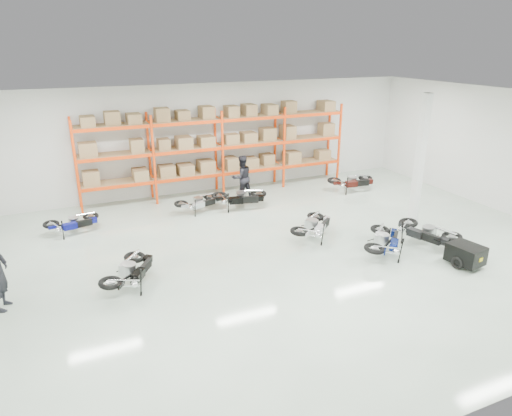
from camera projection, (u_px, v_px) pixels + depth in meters
name	position (u px, v px, depth m)	size (l,w,h in m)	color
room	(292.00, 182.00, 13.22)	(18.00, 18.00, 18.00)	silver
pallet_rack	(219.00, 140.00, 18.77)	(11.28, 0.98, 3.62)	#FB420D
structural_column	(420.00, 160.00, 15.60)	(0.25, 0.25, 4.50)	white
moto_blue_centre	(385.00, 237.00, 13.69)	(0.80, 1.81, 1.10)	#071249
moto_silver_left	(314.00, 222.00, 14.85)	(0.78, 1.75, 1.07)	silver
moto_black_far_left	(131.00, 267.00, 11.91)	(0.78, 1.74, 1.07)	black
moto_touring_right	(426.00, 228.00, 14.30)	(0.81, 1.81, 1.11)	black
trailer	(466.00, 254.00, 12.98)	(0.87, 1.57, 0.64)	black
moto_back_a	(73.00, 219.00, 15.23)	(0.69, 1.55, 0.95)	navy
moto_back_b	(199.00, 199.00, 17.17)	(0.69, 1.56, 0.95)	#A7ABB0
moto_back_c	(240.00, 194.00, 17.49)	(0.82, 1.84, 1.13)	black
moto_back_d	(352.00, 179.00, 19.54)	(0.79, 1.78, 1.09)	#390E0B
person_back	(242.00, 178.00, 18.40)	(0.88, 0.69, 1.81)	black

